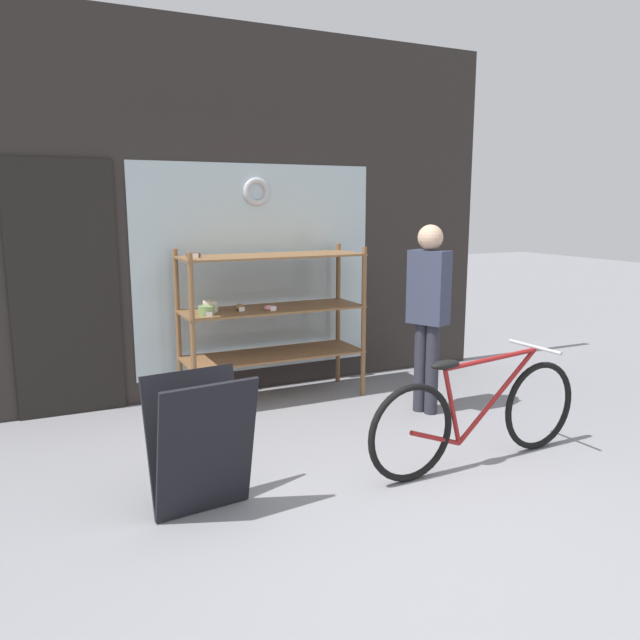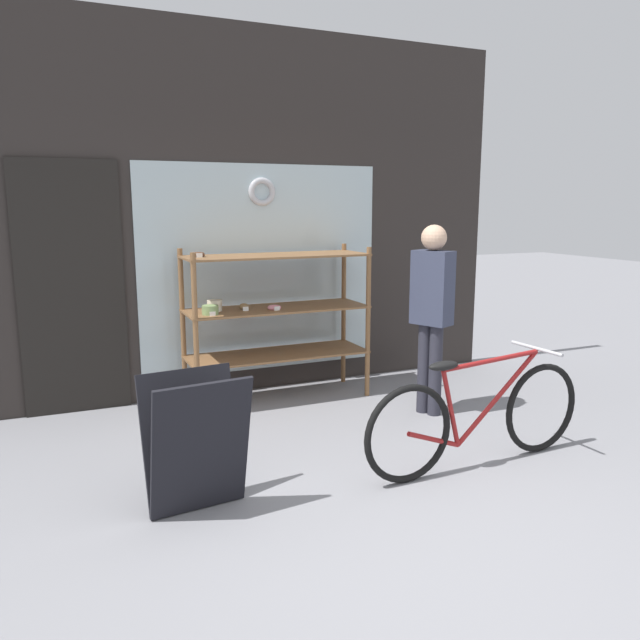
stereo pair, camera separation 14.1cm
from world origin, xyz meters
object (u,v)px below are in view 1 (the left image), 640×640
(sandwich_board, at_px, (201,445))
(pedestrian, at_px, (428,305))
(bicycle, at_px, (478,415))
(display_case, at_px, (269,310))

(sandwich_board, distance_m, pedestrian, 2.40)
(bicycle, bearing_deg, sandwich_board, 172.61)
(display_case, xyz_separation_m, bicycle, (0.75, -1.94, -0.48))
(sandwich_board, bearing_deg, bicycle, -11.03)
(bicycle, height_order, pedestrian, pedestrian)
(display_case, distance_m, pedestrian, 1.39)
(display_case, relative_size, sandwich_board, 2.03)
(sandwich_board, height_order, pedestrian, pedestrian)
(display_case, relative_size, pedestrian, 1.02)
(sandwich_board, bearing_deg, pedestrian, 16.02)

